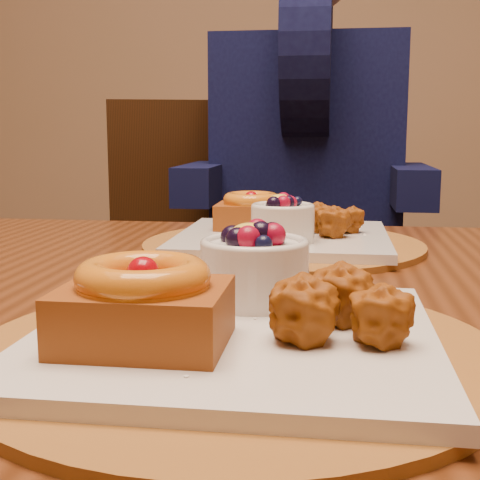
# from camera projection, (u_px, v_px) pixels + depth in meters

# --- Properties ---
(dining_table) EXTENTS (1.60, 0.90, 0.76)m
(dining_table) POSITION_uv_depth(u_px,v_px,m) (266.00, 356.00, 0.71)
(dining_table) COLOR #3B1B0A
(dining_table) RESTS_ON ground
(place_setting_near) EXTENTS (0.38, 0.38, 0.09)m
(place_setting_near) POSITION_uv_depth(u_px,v_px,m) (233.00, 320.00, 0.48)
(place_setting_near) COLOR brown
(place_setting_near) RESTS_ON dining_table
(place_setting_far) EXTENTS (0.38, 0.38, 0.08)m
(place_setting_far) POSITION_uv_depth(u_px,v_px,m) (281.00, 233.00, 0.90)
(place_setting_far) COLOR brown
(place_setting_far) RESTS_ON dining_table
(chair_far) EXTENTS (0.59, 0.59, 0.99)m
(chair_far) POSITION_uv_depth(u_px,v_px,m) (210.00, 282.00, 1.62)
(chair_far) COLOR black
(chair_far) RESTS_ON ground
(diner) EXTENTS (0.53, 0.51, 0.87)m
(diner) POSITION_uv_depth(u_px,v_px,m) (308.00, 124.00, 1.55)
(diner) COLOR black
(diner) RESTS_ON ground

